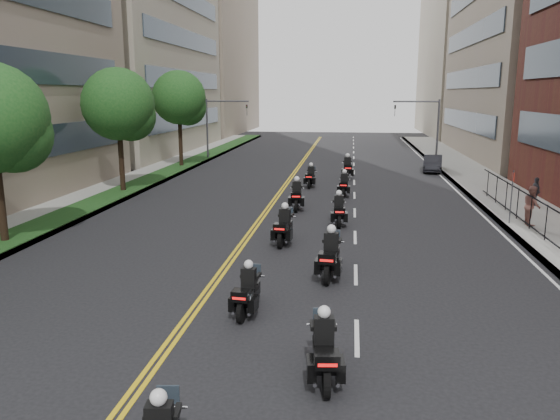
# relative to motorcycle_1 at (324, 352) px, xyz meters

# --- Properties ---
(sidewalk_right) EXTENTS (4.00, 90.00, 0.15)m
(sidewalk_right) POSITION_rel_motorcycle_1_xyz_m (9.54, 22.22, -0.58)
(sidewalk_right) COLOR gray
(sidewalk_right) RESTS_ON ground
(sidewalk_left) EXTENTS (4.00, 90.00, 0.15)m
(sidewalk_left) POSITION_rel_motorcycle_1_xyz_m (-14.46, 22.22, -0.58)
(sidewalk_left) COLOR gray
(sidewalk_left) RESTS_ON ground
(grass_strip) EXTENTS (2.00, 90.00, 0.04)m
(grass_strip) POSITION_rel_motorcycle_1_xyz_m (-13.66, 22.22, -0.49)
(grass_strip) COLOR #163E17
(grass_strip) RESTS_ON sidewalk_left
(building_right_far) EXTENTS (15.00, 28.00, 26.00)m
(building_right_far) POSITION_rel_motorcycle_1_xyz_m (19.04, 75.22, 12.34)
(building_right_far) COLOR gray
(building_right_far) RESTS_ON ground
(building_left_far) EXTENTS (16.00, 28.00, 26.00)m
(building_left_far) POSITION_rel_motorcycle_1_xyz_m (-24.46, 75.22, 12.34)
(building_left_far) COLOR gray
(building_left_far) RESTS_ON ground
(street_trees) EXTENTS (4.40, 38.40, 7.98)m
(street_trees) POSITION_rel_motorcycle_1_xyz_m (-13.51, 15.82, 4.47)
(street_trees) COLOR black
(street_trees) RESTS_ON ground
(traffic_signal_right) EXTENTS (4.09, 0.20, 5.60)m
(traffic_signal_right) POSITION_rel_motorcycle_1_xyz_m (7.08, 39.22, 3.04)
(traffic_signal_right) COLOR #3F3F44
(traffic_signal_right) RESTS_ON ground
(traffic_signal_left) EXTENTS (4.09, 0.20, 5.60)m
(traffic_signal_left) POSITION_rel_motorcycle_1_xyz_m (-12.00, 39.22, 3.04)
(traffic_signal_left) COLOR #3F3F44
(traffic_signal_left) RESTS_ON ground
(motorcycle_1) EXTENTS (0.67, 2.25, 1.66)m
(motorcycle_1) POSITION_rel_motorcycle_1_xyz_m (0.00, 0.00, 0.00)
(motorcycle_1) COLOR black
(motorcycle_1) RESTS_ON ground
(motorcycle_2) EXTENTS (0.56, 2.10, 1.55)m
(motorcycle_2) POSITION_rel_motorcycle_1_xyz_m (-2.33, 3.39, -0.04)
(motorcycle_2) COLOR black
(motorcycle_2) RESTS_ON ground
(motorcycle_3) EXTENTS (0.66, 2.47, 1.82)m
(motorcycle_3) POSITION_rel_motorcycle_1_xyz_m (-0.13, 6.79, 0.06)
(motorcycle_3) COLOR black
(motorcycle_3) RESTS_ON ground
(motorcycle_4) EXTENTS (0.62, 2.34, 1.73)m
(motorcycle_4) POSITION_rel_motorcycle_1_xyz_m (-2.20, 10.80, 0.02)
(motorcycle_4) COLOR black
(motorcycle_4) RESTS_ON ground
(motorcycle_5) EXTENTS (0.57, 2.26, 1.67)m
(motorcycle_5) POSITION_rel_motorcycle_1_xyz_m (-0.04, 14.39, 0.00)
(motorcycle_5) COLOR black
(motorcycle_5) RESTS_ON ground
(motorcycle_6) EXTENTS (0.61, 2.43, 1.79)m
(motorcycle_6) POSITION_rel_motorcycle_1_xyz_m (-2.36, 17.66, 0.05)
(motorcycle_6) COLOR black
(motorcycle_6) RESTS_ON ground
(motorcycle_7) EXTENTS (0.52, 2.21, 1.63)m
(motorcycle_7) POSITION_rel_motorcycle_1_xyz_m (0.10, 21.87, -0.01)
(motorcycle_7) COLOR black
(motorcycle_7) RESTS_ON ground
(motorcycle_8) EXTENTS (0.55, 2.20, 1.62)m
(motorcycle_8) POSITION_rel_motorcycle_1_xyz_m (-2.15, 24.91, -0.02)
(motorcycle_8) COLOR black
(motorcycle_8) RESTS_ON ground
(motorcycle_9) EXTENTS (0.60, 2.52, 1.86)m
(motorcycle_9) POSITION_rel_motorcycle_1_xyz_m (0.24, 28.75, 0.08)
(motorcycle_9) COLOR black
(motorcycle_9) RESTS_ON ground
(parked_sedan) EXTENTS (1.97, 4.14, 1.31)m
(parked_sedan) POSITION_rel_motorcycle_1_xyz_m (6.94, 33.41, -0.00)
(parked_sedan) COLOR black
(parked_sedan) RESTS_ON ground
(pedestrian_b) EXTENTS (0.70, 0.89, 1.84)m
(pedestrian_b) POSITION_rel_motorcycle_1_xyz_m (8.81, 14.99, 0.41)
(pedestrian_b) COLOR #975E52
(pedestrian_b) RESTS_ON sidewalk_right
(pedestrian_c) EXTENTS (0.48, 0.94, 1.54)m
(pedestrian_c) POSITION_rel_motorcycle_1_xyz_m (10.45, 19.69, 0.26)
(pedestrian_c) COLOR #3D3D44
(pedestrian_c) RESTS_ON sidewalk_right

